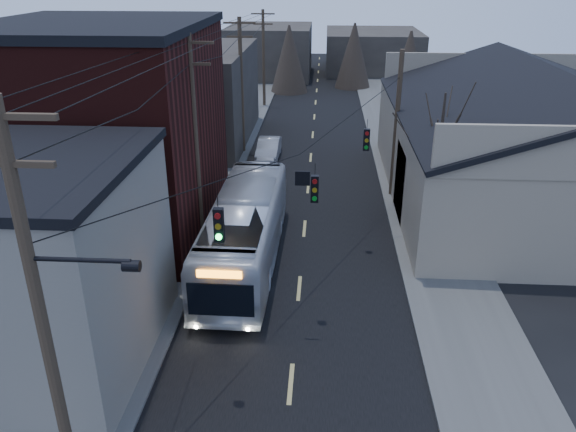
% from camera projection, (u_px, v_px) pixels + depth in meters
% --- Properties ---
extents(road_surface, '(9.00, 110.00, 0.02)m').
position_uv_depth(road_surface, '(310.00, 167.00, 38.51)').
color(road_surface, black).
rests_on(road_surface, ground).
extents(sidewalk_left, '(4.00, 110.00, 0.12)m').
position_uv_depth(sidewalk_left, '(216.00, 164.00, 38.87)').
color(sidewalk_left, '#474744').
rests_on(sidewalk_left, ground).
extents(sidewalk_right, '(4.00, 110.00, 0.12)m').
position_uv_depth(sidewalk_right, '(405.00, 168.00, 38.11)').
color(sidewalk_right, '#474744').
rests_on(sidewalk_right, ground).
extents(building_clapboard, '(8.00, 8.00, 7.00)m').
position_uv_depth(building_clapboard, '(20.00, 267.00, 18.47)').
color(building_clapboard, slate).
rests_on(building_clapboard, ground).
extents(building_brick, '(10.00, 12.00, 10.00)m').
position_uv_depth(building_brick, '(105.00, 133.00, 27.95)').
color(building_brick, black).
rests_on(building_brick, ground).
extents(building_left_far, '(9.00, 14.00, 7.00)m').
position_uv_depth(building_left_far, '(189.00, 96.00, 43.12)').
color(building_left_far, '#2F2A26').
rests_on(building_left_far, ground).
extents(warehouse, '(16.16, 20.60, 7.73)m').
position_uv_depth(warehouse, '(535.00, 155.00, 32.09)').
color(warehouse, gray).
rests_on(warehouse, ground).
extents(building_far_left, '(10.00, 12.00, 6.00)m').
position_uv_depth(building_far_left, '(270.00, 51.00, 69.56)').
color(building_far_left, '#2F2A26').
rests_on(building_far_left, ground).
extents(building_far_right, '(12.00, 14.00, 5.00)m').
position_uv_depth(building_far_right, '(372.00, 51.00, 73.56)').
color(building_far_right, '#2F2A26').
rests_on(building_far_right, ground).
extents(bare_tree, '(0.40, 0.40, 7.20)m').
position_uv_depth(bare_tree, '(437.00, 166.00, 27.55)').
color(bare_tree, black).
rests_on(bare_tree, ground).
extents(utility_lines, '(11.24, 45.28, 10.50)m').
position_uv_depth(utility_lines, '(253.00, 116.00, 31.34)').
color(utility_lines, '#382B1E').
rests_on(utility_lines, ground).
extents(bus, '(2.93, 11.93, 3.31)m').
position_uv_depth(bus, '(245.00, 231.00, 25.33)').
color(bus, silver).
rests_on(bus, ground).
extents(parked_car, '(1.55, 4.33, 1.42)m').
position_uv_depth(parked_car, '(269.00, 149.00, 39.90)').
color(parked_car, '#96989D').
rests_on(parked_car, ground).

